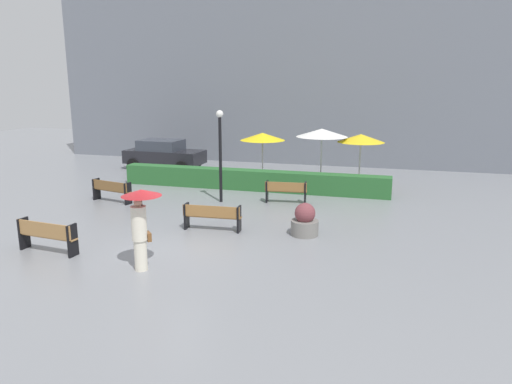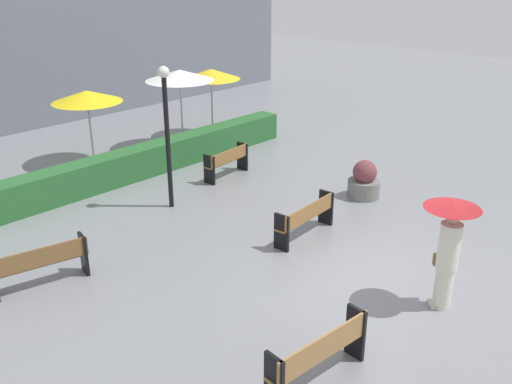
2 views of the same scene
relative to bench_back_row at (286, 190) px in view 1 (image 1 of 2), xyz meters
The scene contains 14 objects.
ground_plane 6.83m from the bench_back_row, 107.53° to the right, with size 60.00×60.00×0.00m, color gray.
bench_back_row is the anchor object (origin of this frame).
bench_mid_center 4.36m from the bench_back_row, 110.18° to the right, with size 1.88×0.48×0.83m.
bench_far_left 6.85m from the bench_back_row, 165.66° to the right, with size 1.83×0.74×0.85m.
bench_near_left 8.89m from the bench_back_row, 125.62° to the right, with size 1.88×0.54×0.90m.
pedestrian_with_umbrella 7.93m from the bench_back_row, 104.91° to the right, with size 0.99×0.99×2.07m.
planter_pot 4.00m from the bench_back_row, 69.45° to the right, with size 0.85×0.85×1.02m.
lamp_post 3.07m from the bench_back_row, 168.70° to the right, with size 0.28×0.28×3.58m.
patio_umbrella_yellow 4.69m from the bench_back_row, 116.91° to the left, with size 2.10×2.10×2.29m.
patio_umbrella_white 3.74m from the bench_back_row, 73.59° to the left, with size 2.24×2.24×2.64m.
patio_umbrella_yellow_far 4.58m from the bench_back_row, 52.88° to the left, with size 2.03×2.03×2.41m.
hedge_strip 2.72m from the bench_back_row, 135.66° to the left, with size 11.83×0.70×0.87m, color #28602D.
building_facade 10.61m from the bench_back_row, 102.19° to the left, with size 28.00×1.20×9.49m, color slate.
parked_car 9.70m from the bench_back_row, 145.04° to the left, with size 4.26×2.10×1.57m.
Camera 1 is at (5.84, -11.26, 4.64)m, focal length 33.61 mm.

